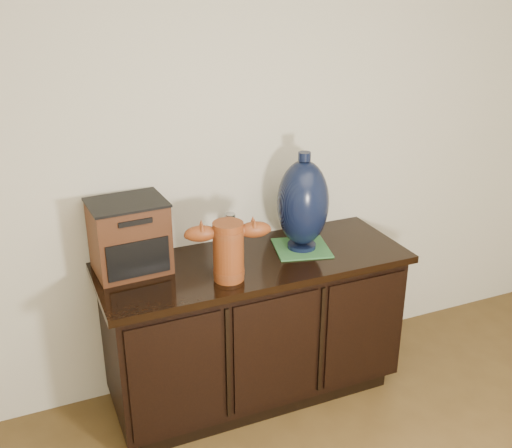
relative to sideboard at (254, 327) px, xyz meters
name	(u,v)px	position (x,y,z in m)	size (l,w,h in m)	color
sideboard	(254,327)	(0.00, 0.00, 0.00)	(1.46, 0.56, 0.75)	black
terracotta_vessel	(228,248)	(-0.18, -0.13, 0.52)	(0.38, 0.16, 0.27)	brown
tv_radio	(129,236)	(-0.55, 0.12, 0.53)	(0.34, 0.28, 0.33)	#432110
green_mat	(302,248)	(0.26, 0.02, 0.37)	(0.26, 0.26, 0.01)	#306C36
lamp_base	(303,204)	(0.26, 0.02, 0.60)	(0.30, 0.30, 0.48)	black
spray_can	(230,230)	(-0.05, 0.19, 0.45)	(0.06, 0.06, 0.17)	#520E18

